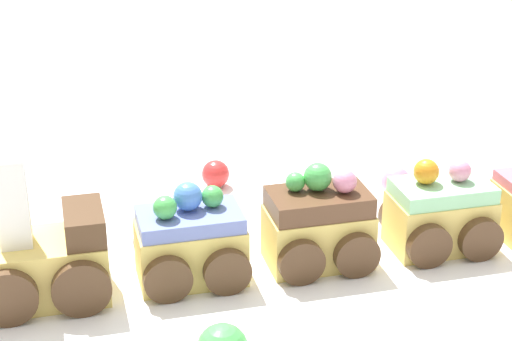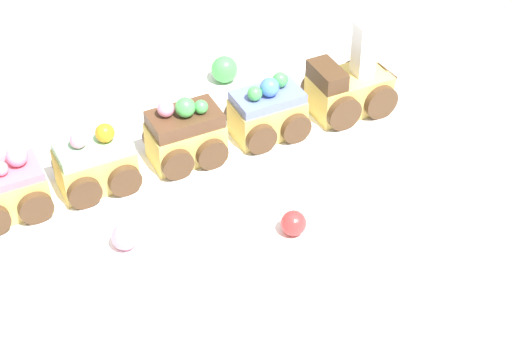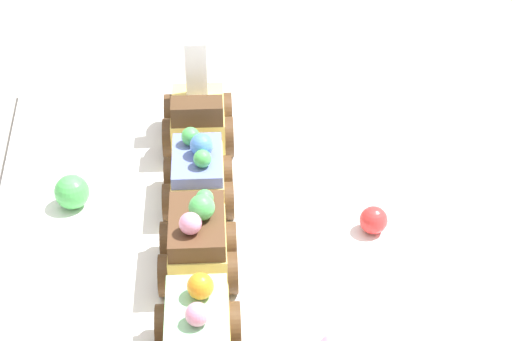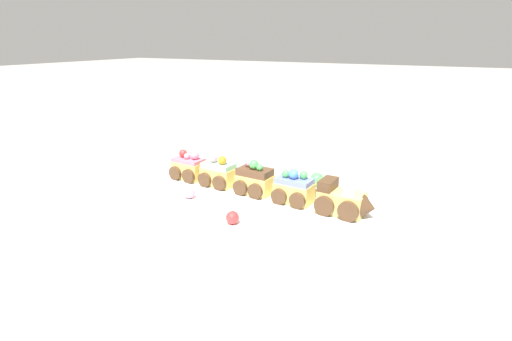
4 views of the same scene
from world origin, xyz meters
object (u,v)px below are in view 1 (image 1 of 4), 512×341
Objects in this scene: cake_car_chocolate at (318,227)px; gumball_pink at (395,180)px; cake_car_mint at (440,215)px; cake_car_blueberry at (190,244)px; cake_train_locomotive at (32,262)px; gumball_red at (216,174)px.

cake_car_chocolate is 0.14m from gumball_pink.
cake_car_chocolate reaches higher than cake_car_mint.
cake_train_locomotive is at bearing 0.07° from cake_car_blueberry.
cake_train_locomotive is at bearing 13.66° from gumball_pink.
cake_car_chocolate is 1.00× the size of cake_car_mint.
cake_car_chocolate is at bearing 102.93° from gumball_red.
gumball_pink is at bearing -153.79° from cake_car_blueberry.
cake_car_blueberry reaches higher than gumball_red.
gumball_pink is at bearing -162.36° from cake_train_locomotive.
cake_car_mint is at bearing -179.98° from cake_train_locomotive.
cake_car_blueberry is at bearing -179.93° from cake_train_locomotive.
cake_train_locomotive reaches higher than gumball_pink.
gumball_pink is 0.16m from gumball_red.
cake_car_chocolate is 3.21× the size of gumball_red.
cake_car_chocolate is (-0.09, 0.01, 0.00)m from cake_car_blueberry.
cake_car_chocolate is (-0.20, 0.01, 0.00)m from cake_train_locomotive.
cake_train_locomotive reaches higher than gumball_red.
cake_car_mint is at bearing 129.54° from gumball_red.
cake_train_locomotive is 0.20m from cake_car_chocolate.
cake_car_blueberry is 3.21× the size of gumball_red.
cake_car_mint is (-0.19, 0.01, -0.00)m from cake_car_blueberry.
cake_car_blueberry is at bearing -0.01° from cake_car_mint.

